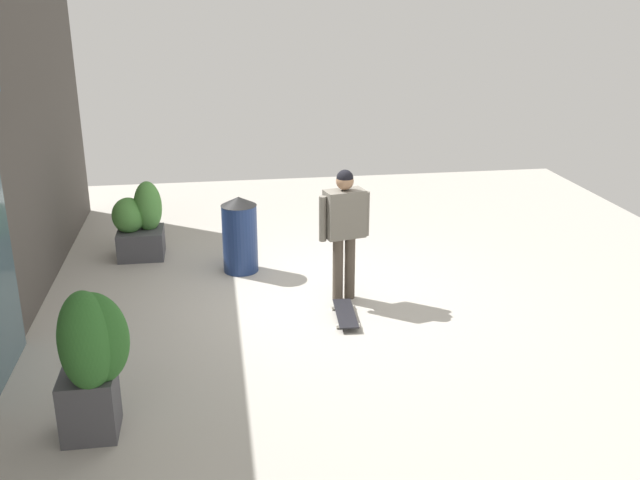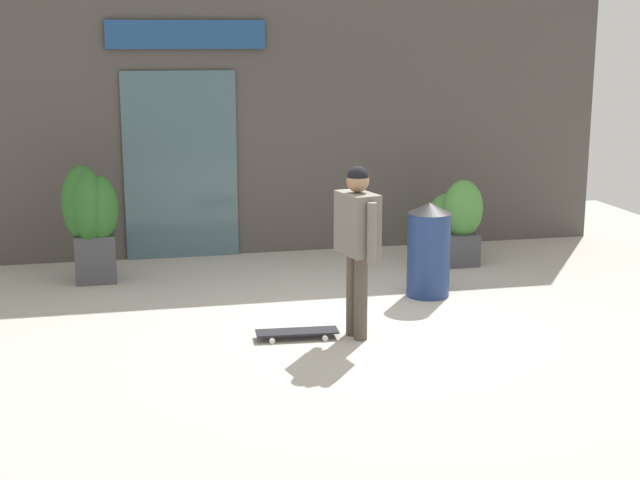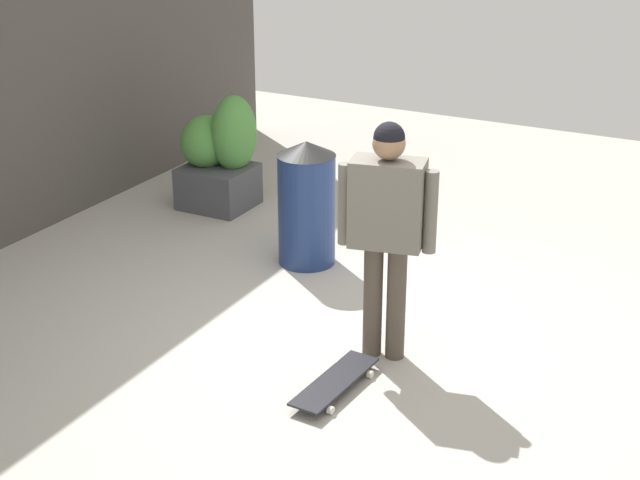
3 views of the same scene
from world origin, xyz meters
name	(u,v)px [view 2 (image 2 of 3)]	position (x,y,z in m)	size (l,w,h in m)	color
ground_plane	(354,324)	(0.00, 0.00, 0.00)	(12.00, 12.00, 0.00)	#B2ADA3
building_facade	(286,117)	(-0.04, 3.43, 1.79)	(8.62, 0.31, 3.61)	#4C4742
skateboarder	(357,234)	(-0.08, -0.39, 1.02)	(0.36, 0.64, 1.66)	#4C4238
skateboard	(297,332)	(-0.64, -0.30, 0.06)	(0.80, 0.31, 0.08)	black
planter_box_left	(91,215)	(-2.58, 2.23, 0.80)	(0.64, 0.63, 1.38)	#47474C
planter_box_right	(454,224)	(1.89, 2.23, 0.50)	(0.67, 0.70, 1.08)	#47474C
trash_bin	(429,249)	(1.07, 0.84, 0.53)	(0.48, 0.48, 1.06)	navy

